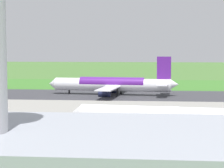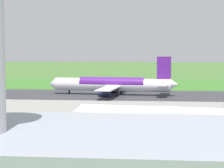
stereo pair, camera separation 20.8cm
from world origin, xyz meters
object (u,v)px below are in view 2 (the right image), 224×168
Objects in this scene: airliner_main at (113,84)px; no_stopping_sign at (150,84)px; airliner_parked_mid at (161,115)px; traffic_cone_orange at (142,85)px.

no_stopping_sign is (-14.42, -40.51, -2.85)m from airliner_main.
no_stopping_sign is (4.12, -114.55, -1.99)m from airliner_parked_mid.
airliner_main is 45.44m from traffic_cone_orange.
traffic_cone_orange is at bearing -41.15° from no_stopping_sign.
airliner_parked_mid reaches higher than no_stopping_sign.
traffic_cone_orange is (4.06, -3.55, -1.23)m from no_stopping_sign.
airliner_parked_mid is 17.33× the size of no_stopping_sign.
airliner_main reaches higher than airliner_parked_mid.
no_stopping_sign is 4.59× the size of traffic_cone_orange.
traffic_cone_orange is at bearing -103.24° from airliner_main.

